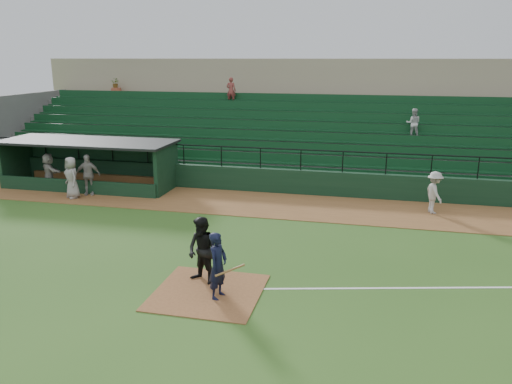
# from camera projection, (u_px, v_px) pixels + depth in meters

# --- Properties ---
(ground) EXTENTS (90.00, 90.00, 0.00)m
(ground) POSITION_uv_depth(u_px,v_px,m) (218.00, 278.00, 15.24)
(ground) COLOR #2E541B
(ground) RESTS_ON ground
(warning_track) EXTENTS (40.00, 4.00, 0.03)m
(warning_track) POSITION_uv_depth(u_px,v_px,m) (271.00, 205.00, 22.76)
(warning_track) COLOR brown
(warning_track) RESTS_ON ground
(home_plate_dirt) EXTENTS (3.00, 3.00, 0.03)m
(home_plate_dirt) POSITION_uv_depth(u_px,v_px,m) (208.00, 292.00, 14.30)
(home_plate_dirt) COLOR brown
(home_plate_dirt) RESTS_ON ground
(foul_line) EXTENTS (17.49, 4.44, 0.01)m
(foul_line) POSITION_uv_depth(u_px,v_px,m) (493.00, 287.00, 14.60)
(foul_line) COLOR white
(foul_line) RESTS_ON ground
(stadium_structure) EXTENTS (38.00, 13.08, 6.40)m
(stadium_structure) POSITION_uv_depth(u_px,v_px,m) (300.00, 129.00, 30.11)
(stadium_structure) COLOR black
(stadium_structure) RESTS_ON ground
(dugout) EXTENTS (8.90, 3.20, 2.42)m
(dugout) POSITION_uv_depth(u_px,v_px,m) (93.00, 160.00, 26.03)
(dugout) COLOR black
(dugout) RESTS_ON ground
(batter_at_plate) EXTENTS (1.09, 0.77, 1.92)m
(batter_at_plate) POSITION_uv_depth(u_px,v_px,m) (218.00, 266.00, 13.75)
(batter_at_plate) COLOR black
(batter_at_plate) RESTS_ON ground
(umpire) EXTENTS (1.21, 1.10, 2.02)m
(umpire) POSITION_uv_depth(u_px,v_px,m) (203.00, 251.00, 14.68)
(umpire) COLOR black
(umpire) RESTS_ON ground
(runner) EXTENTS (1.01, 1.32, 1.81)m
(runner) POSITION_uv_depth(u_px,v_px,m) (434.00, 192.00, 21.29)
(runner) COLOR #AAA59F
(runner) RESTS_ON warning_track
(dugout_player_a) EXTENTS (1.25, 0.81, 1.98)m
(dugout_player_a) POSITION_uv_depth(u_px,v_px,m) (88.00, 175.00, 24.16)
(dugout_player_a) COLOR #9D9893
(dugout_player_a) RESTS_ON warning_track
(dugout_player_b) EXTENTS (1.14, 1.08, 1.97)m
(dugout_player_b) POSITION_uv_depth(u_px,v_px,m) (72.00, 178.00, 23.59)
(dugout_player_b) COLOR gray
(dugout_player_b) RESTS_ON warning_track
(dugout_player_c) EXTENTS (1.73, 1.38, 1.84)m
(dugout_player_c) POSITION_uv_depth(u_px,v_px,m) (49.00, 171.00, 25.17)
(dugout_player_c) COLOR #A29E98
(dugout_player_c) RESTS_ON warning_track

